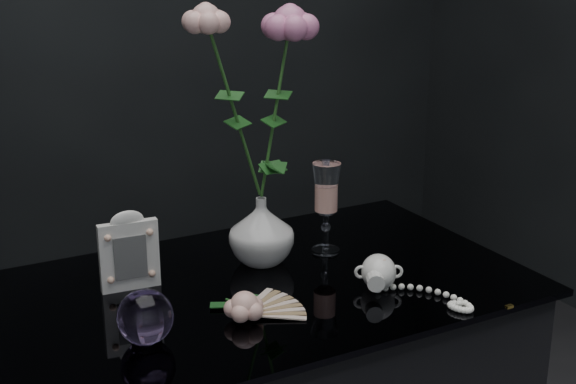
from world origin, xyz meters
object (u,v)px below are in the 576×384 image
vase (261,231)px  pearl_jar (379,270)px  wine_glass (326,208)px  picture_frame (129,250)px  loose_rose (244,306)px  paperweight (145,317)px

vase → pearl_jar: bearing=-56.3°
vase → wine_glass: (0.14, -0.01, 0.03)m
picture_frame → loose_rose: 0.25m
picture_frame → pearl_jar: 0.45m
paperweight → loose_rose: size_ratio=0.60×
picture_frame → loose_rose: size_ratio=1.00×
picture_frame → pearl_jar: picture_frame is taller
vase → loose_rose: vase is taller
paperweight → pearl_jar: 0.43m
paperweight → picture_frame: bearing=78.7°
loose_rose → pearl_jar: bearing=-8.0°
loose_rose → pearl_jar: pearl_jar is taller
wine_glass → pearl_jar: wine_glass is taller
vase → picture_frame: (-0.26, 0.00, 0.01)m
pearl_jar → picture_frame: bearing=179.1°
paperweight → loose_rose: bearing=-1.0°
loose_rose → wine_glass: bearing=26.9°
vase → loose_rose: bearing=-123.1°
loose_rose → paperweight: bearing=170.1°
loose_rose → pearl_jar: 0.27m
vase → pearl_jar: size_ratio=0.58×
vase → wine_glass: size_ratio=0.71×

